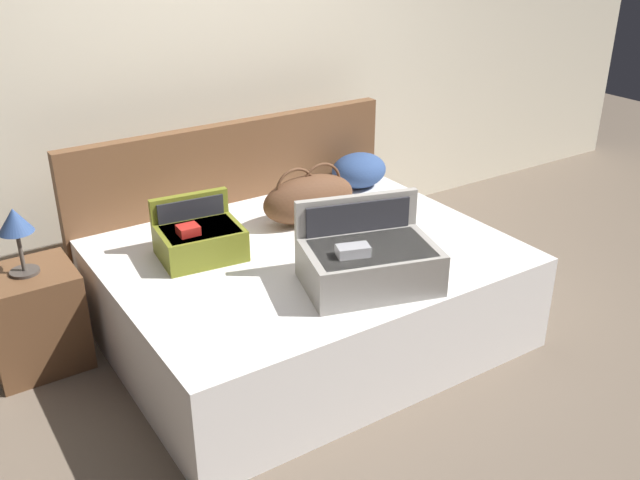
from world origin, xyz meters
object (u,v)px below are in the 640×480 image
nightstand (34,319)px  bed (308,293)px  hard_case_large (369,261)px  table_lamp (15,225)px  duffel_bag (309,198)px  hard_case_medium (199,238)px  pillow_near_headboard (359,170)px

nightstand → bed: bearing=-22.4°
hard_case_large → table_lamp: 1.65m
hard_case_large → duffel_bag: size_ratio=1.23×
hard_case_large → duffel_bag: hard_case_large is taller
hard_case_medium → hard_case_large: bearing=-46.4°
duffel_bag → pillow_near_headboard: size_ratio=1.55×
bed → table_lamp: bearing=157.6°
hard_case_large → duffel_bag: (0.16, 0.76, 0.02)m
nightstand → duffel_bag: bearing=-8.9°
duffel_bag → table_lamp: table_lamp is taller
hard_case_medium → pillow_near_headboard: hard_case_medium is taller
duffel_bag → table_lamp: 1.49m
duffel_bag → bed: bearing=-123.7°
duffel_bag → pillow_near_headboard: duffel_bag is taller
pillow_near_headboard → table_lamp: size_ratio=1.08×
bed → nightstand: nightstand is taller
hard_case_large → duffel_bag: bearing=94.8°
duffel_bag → table_lamp: bearing=171.1°
hard_case_medium → duffel_bag: 0.69m
hard_case_medium → nightstand: size_ratio=0.84×
bed → pillow_near_headboard: 1.02m
pillow_near_headboard → bed: bearing=-141.9°
duffel_bag → pillow_near_headboard: bearing=27.9°
hard_case_medium → pillow_near_headboard: (1.24, 0.36, 0.01)m
bed → table_lamp: 1.47m
hard_case_large → pillow_near_headboard: size_ratio=1.92×
hard_case_large → hard_case_medium: size_ratio=1.59×
table_lamp → bed: bearing=-22.4°
duffel_bag → nightstand: 1.54m
bed → duffel_bag: (0.20, 0.29, 0.40)m
hard_case_large → pillow_near_headboard: 1.27m
duffel_bag → nightstand: bearing=171.1°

